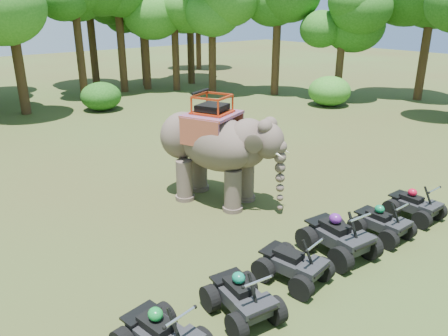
% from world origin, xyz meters
% --- Properties ---
extents(ground, '(110.00, 110.00, 0.00)m').
position_xyz_m(ground, '(0.00, 0.00, 0.00)').
color(ground, '#47381E').
rests_on(ground, ground).
extents(elephant, '(3.38, 4.72, 3.63)m').
position_xyz_m(elephant, '(1.09, 2.99, 1.81)').
color(elephant, '#50413A').
rests_on(elephant, ground).
extents(atv_0, '(1.44, 1.82, 1.23)m').
position_xyz_m(atv_0, '(-4.06, -1.92, 0.61)').
color(atv_0, black).
rests_on(atv_0, ground).
extents(atv_1, '(1.39, 1.77, 1.20)m').
position_xyz_m(atv_1, '(-2.16, -2.01, 0.60)').
color(atv_1, black).
rests_on(atv_1, ground).
extents(atv_2, '(1.43, 1.79, 1.20)m').
position_xyz_m(atv_2, '(-0.38, -1.83, 0.60)').
color(atv_2, black).
rests_on(atv_2, ground).
extents(atv_3, '(1.53, 1.98, 1.37)m').
position_xyz_m(atv_3, '(1.41, -1.78, 0.68)').
color(atv_3, black).
rests_on(atv_3, ground).
extents(atv_4, '(1.14, 1.55, 1.14)m').
position_xyz_m(atv_4, '(3.13, -2.00, 0.57)').
color(atv_4, black).
rests_on(atv_4, ground).
extents(atv_5, '(1.15, 1.56, 1.15)m').
position_xyz_m(atv_5, '(4.94, -1.99, 0.57)').
color(atv_5, black).
rests_on(atv_5, ground).
extents(tree_0, '(6.40, 6.40, 9.14)m').
position_xyz_m(tree_0, '(0.00, 20.03, 4.57)').
color(tree_0, '#195114').
rests_on(tree_0, ground).
extents(tree_1, '(5.39, 5.39, 7.70)m').
position_xyz_m(tree_1, '(4.61, 22.20, 3.85)').
color(tree_1, '#195114').
rests_on(tree_1, ground).
extents(tree_2, '(6.39, 6.39, 9.13)m').
position_xyz_m(tree_2, '(9.96, 22.68, 4.56)').
color(tree_2, '#195114').
rests_on(tree_2, ground).
extents(tree_3, '(6.04, 6.04, 8.63)m').
position_xyz_m(tree_3, '(12.90, 18.18, 4.31)').
color(tree_3, '#195114').
rests_on(tree_3, ground).
extents(tree_4, '(6.22, 6.22, 8.88)m').
position_xyz_m(tree_4, '(16.05, 14.80, 4.44)').
color(tree_4, '#195114').
rests_on(tree_4, ground).
extents(tree_5, '(4.74, 4.74, 6.78)m').
position_xyz_m(tree_5, '(17.97, 10.65, 3.39)').
color(tree_5, '#195114').
rests_on(tree_5, ground).
extents(tree_6, '(6.31, 6.31, 9.02)m').
position_xyz_m(tree_6, '(22.35, 7.10, 4.51)').
color(tree_6, '#195114').
rests_on(tree_6, ground).
extents(tree_32, '(5.51, 5.51, 7.87)m').
position_xyz_m(tree_32, '(11.47, 20.85, 3.94)').
color(tree_32, '#195114').
rests_on(tree_32, ground).
extents(tree_33, '(6.50, 6.50, 9.29)m').
position_xyz_m(tree_33, '(14.17, 22.68, 4.65)').
color(tree_33, '#195114').
rests_on(tree_33, ground).
extents(tree_35, '(5.29, 5.29, 7.56)m').
position_xyz_m(tree_35, '(19.81, 29.28, 3.78)').
color(tree_35, '#195114').
rests_on(tree_35, ground).
extents(tree_37, '(6.16, 6.16, 8.81)m').
position_xyz_m(tree_37, '(8.05, 22.85, 4.40)').
color(tree_37, '#195114').
rests_on(tree_37, ground).
extents(tree_38, '(5.03, 5.03, 7.18)m').
position_xyz_m(tree_38, '(10.71, 24.28, 3.59)').
color(tree_38, '#195114').
rests_on(tree_38, ground).
extents(tree_40, '(6.46, 6.46, 9.23)m').
position_xyz_m(tree_40, '(7.21, 26.03, 4.62)').
color(tree_40, '#195114').
rests_on(tree_40, ground).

